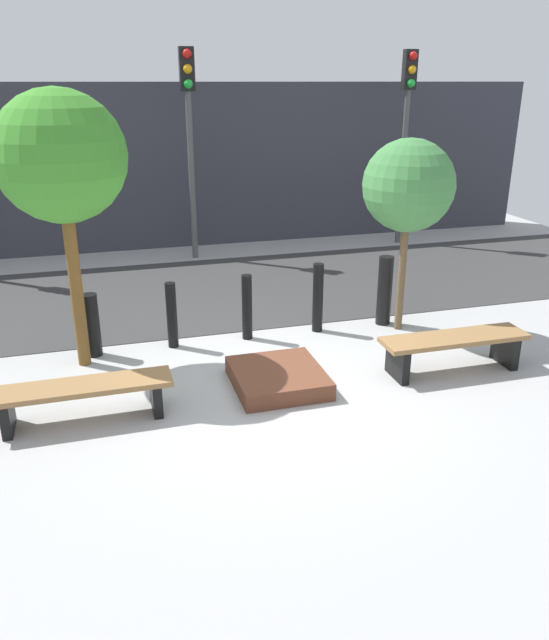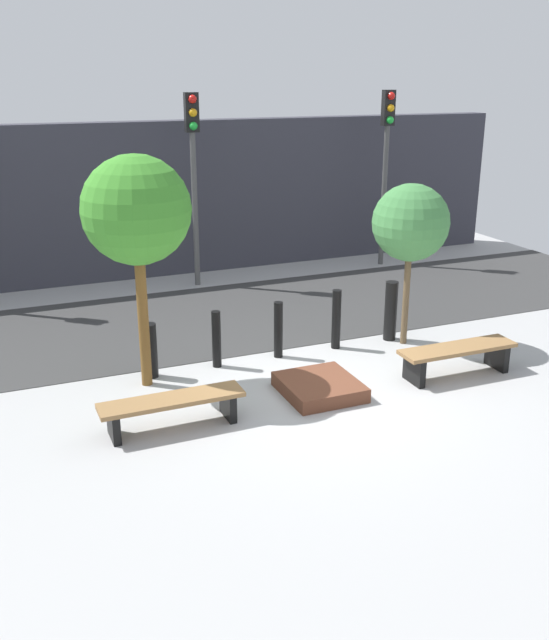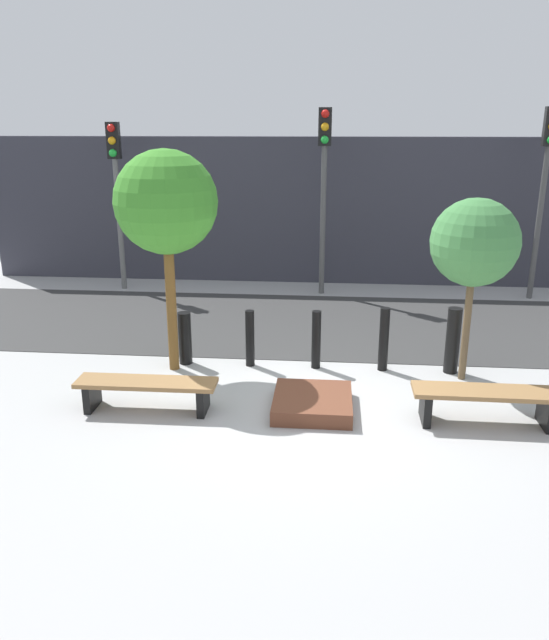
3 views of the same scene
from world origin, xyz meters
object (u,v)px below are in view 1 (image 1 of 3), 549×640
at_px(tree_behind_right_bench, 408,186).
at_px(tree_behind_left_bench, 61,159).
at_px(bench_left, 83,394).
at_px(bollard_left, 172,315).
at_px(bollard_far_left, 92,325).
at_px(bench_right, 454,346).
at_px(bollard_center, 247,307).
at_px(bollard_right, 318,298).
at_px(planter_bed, 278,378).
at_px(bollard_far_right, 385,291).
at_px(traffic_light_mid_west, 189,118).
at_px(traffic_light_mid_east, 407,114).

bearing_deg(tree_behind_right_bench, tree_behind_left_bench, 180.00).
height_order(bench_left, bollard_left, bollard_left).
height_order(bench_left, bollard_far_left, bollard_far_left).
distance_m(bench_right, tree_behind_right_bench, 2.29).
bearing_deg(bollard_center, bollard_far_left, 180.00).
relative_size(bollard_center, bollard_right, 0.92).
bearing_deg(bench_right, bollard_right, 124.54).
distance_m(bench_left, planter_bed, 2.24).
bearing_deg(bench_left, tree_behind_left_bench, 89.59).
distance_m(tree_behind_left_bench, bollard_right, 3.89).
bearing_deg(bollard_far_right, bollard_far_left, 180.00).
distance_m(tree_behind_right_bench, bollard_far_right, 1.59).
bearing_deg(bollard_center, bench_right, -37.96).
bearing_deg(bench_left, bollard_center, 37.55).
bearing_deg(traffic_light_mid_west, bollard_right, -76.98).
height_order(tree_behind_right_bench, bollard_far_left, tree_behind_right_bench).
xyz_separation_m(planter_bed, bollard_left, (-1.05, 1.54, 0.35)).
bearing_deg(bench_left, traffic_light_mid_east, 42.12).
bearing_deg(tree_behind_left_bench, tree_behind_right_bench, 0.00).
distance_m(bollard_far_left, bollard_left, 1.05).
height_order(bench_right, traffic_light_mid_west, traffic_light_mid_west).
relative_size(bench_left, tree_behind_left_bench, 0.56).
relative_size(bench_right, bollard_far_right, 1.80).
height_order(bollard_far_left, bollard_right, bollard_right).
bearing_deg(tree_behind_right_bench, bollard_left, 175.66).
bearing_deg(bench_left, bollard_far_right, 21.47).
xyz_separation_m(planter_bed, bollard_center, (0.00, 1.54, 0.36)).
distance_m(planter_bed, tree_behind_left_bench, 3.58).
relative_size(planter_bed, traffic_light_mid_east, 0.28).
xyz_separation_m(tree_behind_right_bench, bollard_center, (-2.23, 0.25, -1.61)).
relative_size(tree_behind_left_bench, bollard_center, 3.61).
bearing_deg(planter_bed, tree_behind_left_bench, 149.94).
relative_size(tree_behind_right_bench, bollard_center, 2.91).
xyz_separation_m(tree_behind_left_bench, bollard_right, (3.27, 0.25, -2.08)).
bearing_deg(traffic_light_mid_east, tree_behind_left_bench, -145.02).
height_order(traffic_light_mid_west, traffic_light_mid_east, traffic_light_mid_east).
bearing_deg(bollard_far_left, bench_right, -21.89).
height_order(planter_bed, bollard_center, bollard_center).
bearing_deg(planter_bed, traffic_light_mid_east, 52.79).
bearing_deg(tree_behind_left_bench, bench_right, -18.48).
bearing_deg(bollard_far_right, bollard_left, 180.00).
xyz_separation_m(tree_behind_left_bench, bollard_left, (1.18, 0.25, -2.13)).
relative_size(bollard_left, bollard_center, 0.98).
height_order(bollard_far_left, traffic_light_mid_east, traffic_light_mid_east).
height_order(planter_bed, tree_behind_right_bench, tree_behind_right_bench).
bearing_deg(tree_behind_right_bench, bollard_far_right, 117.31).
xyz_separation_m(bench_right, bollard_far_left, (-4.32, 1.74, 0.09)).
bearing_deg(tree_behind_right_bench, bollard_far_left, 176.71).
height_order(bench_right, bollard_far_left, bollard_far_left).
distance_m(bollard_far_left, traffic_light_mid_east, 8.43).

